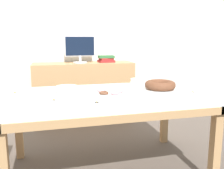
% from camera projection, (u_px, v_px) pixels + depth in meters
% --- Properties ---
extents(ground_plane, '(12.00, 12.00, 0.00)m').
position_uv_depth(ground_plane, '(107.00, 169.00, 2.35)').
color(ground_plane, '#564C44').
extents(wall_back, '(8.00, 0.10, 2.60)m').
position_uv_depth(wall_back, '(80.00, 33.00, 3.76)').
color(wall_back, silver).
rests_on(wall_back, ground).
extents(dining_table, '(1.74, 1.05, 0.73)m').
position_uv_depth(dining_table, '(106.00, 103.00, 2.23)').
color(dining_table, silver).
rests_on(dining_table, ground).
extents(sideboard, '(1.42, 0.44, 0.87)m').
position_uv_depth(sideboard, '(84.00, 93.00, 3.63)').
color(sideboard, tan).
rests_on(sideboard, ground).
extents(computer_monitor, '(0.42, 0.20, 0.38)m').
position_uv_depth(computer_monitor, '(80.00, 49.00, 3.50)').
color(computer_monitor, silver).
rests_on(computer_monitor, sideboard).
extents(book_stack, '(0.24, 0.19, 0.10)m').
position_uv_depth(book_stack, '(106.00, 59.00, 3.62)').
color(book_stack, maroon).
rests_on(book_stack, sideboard).
extents(cake_chocolate_round, '(0.26, 0.26, 0.06)m').
position_uv_depth(cake_chocolate_round, '(67.00, 90.00, 2.25)').
color(cake_chocolate_round, white).
rests_on(cake_chocolate_round, dining_table).
extents(cake_golden_bundt, '(0.32, 0.32, 0.09)m').
position_uv_depth(cake_golden_bundt, '(160.00, 86.00, 2.37)').
color(cake_golden_bundt, white).
rests_on(cake_golden_bundt, dining_table).
extents(pastry_platter, '(0.38, 0.38, 0.04)m').
position_uv_depth(pastry_platter, '(110.00, 93.00, 2.21)').
color(pastry_platter, white).
rests_on(pastry_platter, dining_table).
extents(plate_stack, '(0.21, 0.21, 0.07)m').
position_uv_depth(plate_stack, '(140.00, 82.00, 2.61)').
color(plate_stack, white).
rests_on(plate_stack, dining_table).
extents(tealight_right_edge, '(0.04, 0.04, 0.04)m').
position_uv_depth(tealight_right_edge, '(193.00, 93.00, 2.22)').
color(tealight_right_edge, silver).
rests_on(tealight_right_edge, dining_table).
extents(tealight_centre, '(0.04, 0.04, 0.04)m').
position_uv_depth(tealight_centre, '(54.00, 101.00, 1.94)').
color(tealight_centre, silver).
rests_on(tealight_centre, dining_table).
extents(tealight_near_cakes, '(0.04, 0.04, 0.04)m').
position_uv_depth(tealight_near_cakes, '(97.00, 103.00, 1.86)').
color(tealight_near_cakes, silver).
rests_on(tealight_near_cakes, dining_table).
extents(tealight_near_front, '(0.04, 0.04, 0.04)m').
position_uv_depth(tealight_near_front, '(15.00, 93.00, 2.19)').
color(tealight_near_front, silver).
rests_on(tealight_near_front, dining_table).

